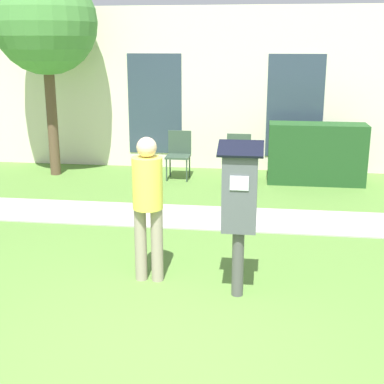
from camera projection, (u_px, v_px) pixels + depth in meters
The scene contains 9 objects.
ground_plane at pixel (155, 360), 4.38m from camera, with size 40.00×40.00×0.00m, color #517A33.
sidewalk at pixel (205, 217), 7.91m from camera, with size 12.00×1.10×0.02m.
building_facade at pixel (224, 90), 10.69m from camera, with size 10.00×0.26×3.20m.
parking_meter at pixel (239, 200), 5.24m from camera, with size 0.44×0.31×1.59m.
person_standing at pixel (148, 198), 5.61m from camera, with size 0.32×0.32×1.58m.
outdoor_chair_left at pixel (179, 151), 10.11m from camera, with size 0.44×0.44×0.90m.
outdoor_chair_middle at pixel (238, 155), 9.76m from camera, with size 0.44×0.44×0.90m.
hedge_row at pixel (316, 154), 9.76m from camera, with size 1.74×0.60×1.10m.
tree at pixel (45, 23), 9.78m from camera, with size 1.90×1.90×3.82m.
Camera 1 is at (0.82, -3.76, 2.51)m, focal length 50.00 mm.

